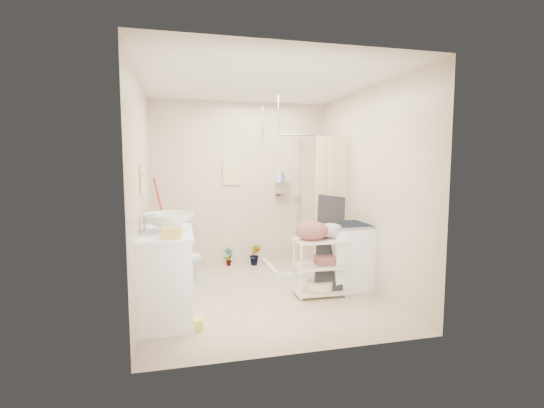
{
  "coord_description": "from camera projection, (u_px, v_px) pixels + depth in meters",
  "views": [
    {
      "loc": [
        -1.03,
        -4.69,
        1.64
      ],
      "look_at": [
        0.19,
        0.25,
        1.1
      ],
      "focal_mm": 26.0,
      "sensor_mm": 36.0,
      "label": 1
    }
  ],
  "objects": [
    {
      "name": "laundry_rack",
      "position": [
        320.0,
        262.0,
        4.85
      ],
      "size": [
        0.63,
        0.38,
        0.85
      ],
      "primitive_type": null,
      "rotation": [
        0.0,
        0.0,
        -0.02
      ],
      "color": "beige",
      "rests_on": "ground"
    },
    {
      "name": "wall_right",
      "position": [
        367.0,
        189.0,
        5.14
      ],
      "size": [
        0.04,
        3.2,
        2.6
      ],
      "primitive_type": "cube",
      "color": "beige",
      "rests_on": "ground"
    },
    {
      "name": "toilet",
      "position": [
        176.0,
        260.0,
        5.26
      ],
      "size": [
        0.7,
        0.44,
        0.68
      ],
      "primitive_type": "imported",
      "rotation": [
        0.0,
        0.0,
        1.66
      ],
      "color": "white",
      "rests_on": "ground"
    },
    {
      "name": "ironing_board",
      "position": [
        330.0,
        243.0,
        4.96
      ],
      "size": [
        0.36,
        0.12,
        1.27
      ],
      "primitive_type": null,
      "rotation": [
        0.0,
        0.0,
        -0.05
      ],
      "color": "black",
      "rests_on": "ground"
    },
    {
      "name": "wall_front",
      "position": [
        303.0,
        204.0,
        3.27
      ],
      "size": [
        2.8,
        0.04,
        2.6
      ],
      "primitive_type": "cube",
      "color": "beige",
      "rests_on": "ground"
    },
    {
      "name": "hanging_towel",
      "position": [
        232.0,
        171.0,
        6.28
      ],
      "size": [
        0.28,
        0.03,
        0.42
      ],
      "primitive_type": "cube",
      "color": "beige",
      "rests_on": "wall_back"
    },
    {
      "name": "washing_machine",
      "position": [
        347.0,
        255.0,
        5.18
      ],
      "size": [
        0.6,
        0.62,
        0.85
      ],
      "primitive_type": "cube",
      "rotation": [
        0.0,
        0.0,
        0.04
      ],
      "color": "white",
      "rests_on": "ground"
    },
    {
      "name": "potted_plant_a",
      "position": [
        228.0,
        257.0,
        6.28
      ],
      "size": [
        0.17,
        0.13,
        0.29
      ],
      "primitive_type": "imported",
      "rotation": [
        0.0,
        0.0,
        0.17
      ],
      "color": "brown",
      "rests_on": "ground"
    },
    {
      "name": "tp_holder",
      "position": [
        148.0,
        242.0,
        4.6
      ],
      "size": [
        0.08,
        0.12,
        0.14
      ],
      "primitive_type": null,
      "color": "silver",
      "rests_on": "wall_left"
    },
    {
      "name": "shampoo_bottle_b",
      "position": [
        283.0,
        178.0,
        6.44
      ],
      "size": [
        0.09,
        0.09,
        0.15
      ],
      "primitive_type": "imported",
      "rotation": [
        0.0,
        0.0,
        -0.31
      ],
      "color": "#3C4B96",
      "rests_on": "shower"
    },
    {
      "name": "shampoo_bottle_a",
      "position": [
        279.0,
        175.0,
        6.41
      ],
      "size": [
        0.11,
        0.11,
        0.24
      ],
      "primitive_type": "imported",
      "rotation": [
        0.0,
        0.0,
        0.18
      ],
      "color": "silver",
      "rests_on": "shower"
    },
    {
      "name": "mop",
      "position": [
        162.0,
        225.0,
        6.0
      ],
      "size": [
        0.16,
        0.16,
        1.4
      ],
      "primitive_type": null,
      "rotation": [
        0.0,
        0.0,
        -0.25
      ],
      "color": "red",
      "rests_on": "ground"
    },
    {
      "name": "wall_left",
      "position": [
        142.0,
        193.0,
        4.48
      ],
      "size": [
        0.04,
        3.2,
        2.6
      ],
      "primitive_type": "cube",
      "color": "beige",
      "rests_on": "ground"
    },
    {
      "name": "floor_basket",
      "position": [
        192.0,
        322.0,
        3.87
      ],
      "size": [
        0.29,
        0.23,
        0.15
      ],
      "primitive_type": "cube",
      "rotation": [
        0.0,
        0.0,
        0.04
      ],
      "color": "#E6DA4A",
      "rests_on": "ground"
    },
    {
      "name": "sink",
      "position": [
        169.0,
        222.0,
        4.16
      ],
      "size": [
        0.59,
        0.59,
        0.19
      ],
      "primitive_type": "imported",
      "rotation": [
        0.0,
        0.0,
        -0.1
      ],
      "color": "silver",
      "rests_on": "vanity"
    },
    {
      "name": "vanity",
      "position": [
        165.0,
        275.0,
        4.14
      ],
      "size": [
        0.6,
        1.05,
        0.92
      ],
      "primitive_type": "cube",
      "rotation": [
        0.0,
        0.0,
        -0.01
      ],
      "color": "white",
      "rests_on": "ground"
    },
    {
      "name": "floor",
      "position": [
        262.0,
        294.0,
        4.95
      ],
      "size": [
        3.2,
        3.2,
        0.0
      ],
      "primitive_type": "plane",
      "color": "#C5B393",
      "rests_on": "ground"
    },
    {
      "name": "counter_basket",
      "position": [
        172.0,
        233.0,
        3.76
      ],
      "size": [
        0.19,
        0.15,
        0.1
      ],
      "primitive_type": "cube",
      "rotation": [
        0.0,
        0.0,
        -0.05
      ],
      "color": "#F7CC53",
      "rests_on": "vanity"
    },
    {
      "name": "towel_ring",
      "position": [
        142.0,
        178.0,
        4.27
      ],
      "size": [
        0.04,
        0.22,
        0.34
      ],
      "primitive_type": null,
      "color": "#E5D684",
      "rests_on": "wall_left"
    },
    {
      "name": "wall_back",
      "position": [
        241.0,
        184.0,
        6.36
      ],
      "size": [
        2.8,
        0.04,
        2.6
      ],
      "primitive_type": "cube",
      "color": "beige",
      "rests_on": "ground"
    },
    {
      "name": "ceiling",
      "position": [
        262.0,
        82.0,
        4.68
      ],
      "size": [
        2.8,
        3.2,
        0.04
      ],
      "primitive_type": "cube",
      "color": "silver",
      "rests_on": "ground"
    },
    {
      "name": "potted_plant_b",
      "position": [
        255.0,
        255.0,
        6.31
      ],
      "size": [
        0.23,
        0.21,
        0.34
      ],
      "primitive_type": "imported",
      "rotation": [
        0.0,
        0.0,
        -0.45
      ],
      "color": "#975C33",
      "rests_on": "ground"
    },
    {
      "name": "shower",
      "position": [
        301.0,
        201.0,
        6.05
      ],
      "size": [
        1.1,
        1.1,
        2.1
      ],
      "primitive_type": null,
      "color": "silver",
      "rests_on": "ground"
    }
  ]
}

